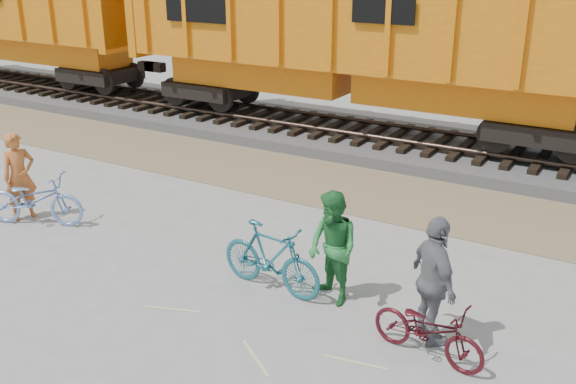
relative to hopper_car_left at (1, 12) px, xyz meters
name	(u,v)px	position (x,y,z in m)	size (l,w,h in m)	color
ground	(255,303)	(17.58, -9.00, -3.01)	(120.00, 120.00, 0.00)	#9E9E99
gravel_strip	(390,195)	(17.58, -3.50, -3.00)	(120.00, 3.00, 0.02)	#8B7356
ballast_bed	(440,151)	(17.58, 0.00, -2.86)	(120.00, 4.00, 0.30)	slate
track	(441,139)	(17.58, 0.00, -2.53)	(120.00, 2.60, 0.24)	black
hopper_car_left	(1,12)	(0.00, 0.00, 0.00)	(14.00, 3.13, 4.65)	black
hopper_car_center	(356,36)	(15.00, 0.00, 0.00)	(14.00, 3.13, 4.65)	black
bicycle_blue	(35,199)	(12.07, -8.62, -2.48)	(0.70, 2.01, 1.06)	#799BDC
bicycle_teal	(271,258)	(17.56, -8.49, -2.44)	(0.54, 1.90, 1.14)	#1E6070
bicycle_maroon	(428,330)	(20.36, -8.99, -2.58)	(0.57, 1.63, 0.86)	#440E15
person_solo	(19,176)	(11.57, -8.52, -2.10)	(0.66, 0.43, 1.80)	#C5672C
person_man	(333,248)	(18.56, -8.29, -2.11)	(0.88, 0.68, 1.80)	#297A37
person_woman	(434,281)	(20.26, -8.59, -2.06)	(1.11, 0.46, 1.89)	slate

